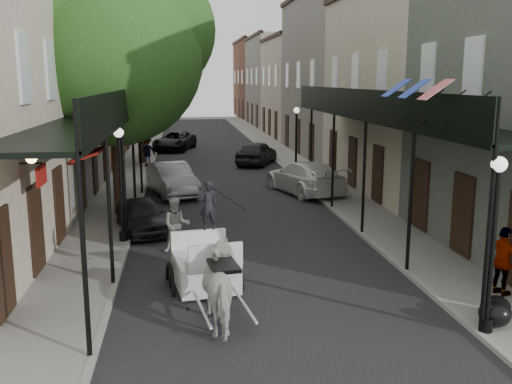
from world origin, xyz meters
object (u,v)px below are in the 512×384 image
object	(u,v)px
carriage	(202,241)
pedestrian_sidewalk_left	(147,151)
tree_near	(124,48)
pedestrian_walking	(177,225)
car_right_far	(257,153)
car_left_near	(141,215)
lamppost_right_far	(296,140)
car_left_mid	(172,179)
lamppost_right_near	(493,243)
car_left_far	(175,141)
lamppost_left	(121,183)
horse	(225,287)
tree_far	(145,71)
car_right_near	(304,177)
pedestrian_sidewalk_right	(503,261)

from	to	relation	value
carriage	pedestrian_sidewalk_left	world-z (taller)	carriage
tree_near	carriage	distance (m)	10.07
pedestrian_walking	car_right_far	world-z (taller)	pedestrian_walking
car_left_near	car_right_far	world-z (taller)	car_right_far
lamppost_right_far	carriage	world-z (taller)	lamppost_right_far
car_right_far	carriage	bearing A→B (deg)	102.24
car_left_mid	lamppost_right_near	bearing A→B (deg)	-82.40
car_right_far	pedestrian_sidewalk_left	bearing A→B (deg)	28.67
car_left_far	lamppost_left	bearing A→B (deg)	-78.20
lamppost_right_far	carriage	distance (m)	17.01
lamppost_right_near	horse	distance (m)	5.66
lamppost_right_near	tree_far	bearing A→B (deg)	107.68
car_right_far	lamppost_right_near	bearing A→B (deg)	117.20
tree_near	pedestrian_sidewalk_left	world-z (taller)	tree_near
horse	carriage	world-z (taller)	carriage
lamppost_left	pedestrian_sidewalk_left	distance (m)	16.44
carriage	pedestrian_sidewalk_left	bearing A→B (deg)	88.91
lamppost_left	car_left_near	size ratio (longest dim) A/B	1.05
car_left_mid	car_left_far	size ratio (longest dim) A/B	0.87
car_left_far	car_right_near	distance (m)	18.65
pedestrian_walking	pedestrian_sidewalk_left	bearing A→B (deg)	92.76
pedestrian_sidewalk_right	car_left_far	bearing A→B (deg)	-6.93
lamppost_left	pedestrian_sidewalk_right	size ratio (longest dim) A/B	2.17
lamppost_left	car_left_far	bearing A→B (deg)	86.59
tree_far	pedestrian_sidewalk_left	xyz separation A→B (m)	(0.05, -1.77, -4.81)
pedestrian_walking	car_right_far	distance (m)	18.76
pedestrian_sidewalk_left	car_left_mid	world-z (taller)	pedestrian_sidewalk_left
lamppost_right_near	pedestrian_walking	world-z (taller)	lamppost_right_near
tree_far	horse	xyz separation A→B (m)	(2.96, -24.88, -4.95)
pedestrian_sidewalk_left	lamppost_left	bearing A→B (deg)	59.50
tree_near	pedestrian_sidewalk_left	size ratio (longest dim) A/B	5.30
tree_near	car_left_near	size ratio (longest dim) A/B	2.74
pedestrian_sidewalk_right	car_right_near	distance (m)	13.80
car_left_far	car_right_near	world-z (taller)	car_right_near
tree_near	car_left_near	world-z (taller)	tree_near
tree_far	pedestrian_sidewalk_right	bearing A→B (deg)	-68.01
pedestrian_sidewalk_left	car_right_far	distance (m)	6.83
pedestrian_sidewalk_left	pedestrian_sidewalk_right	bearing A→B (deg)	82.58
carriage	pedestrian_sidewalk_left	size ratio (longest dim) A/B	1.63
pedestrian_walking	pedestrian_sidewalk_left	distance (m)	17.61
horse	pedestrian_sidewalk_right	xyz separation A→B (m)	(6.85, 0.60, 0.09)
car_left_mid	tree_near	bearing A→B (deg)	-127.81
lamppost_right_far	tree_near	bearing A→B (deg)	-136.69
carriage	pedestrian_sidewalk_left	xyz separation A→B (m)	(-2.52, 20.38, -0.12)
pedestrian_sidewalk_left	car_right_far	bearing A→B (deg)	154.05
lamppost_right_far	car_left_mid	world-z (taller)	lamppost_right_far
tree_near	carriage	size ratio (longest dim) A/B	3.26
car_left_near	car_left_mid	xyz separation A→B (m)	(1.00, 6.52, 0.14)
tree_near	horse	world-z (taller)	tree_near
horse	pedestrian_sidewalk_right	size ratio (longest dim) A/B	1.22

